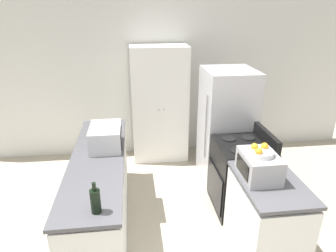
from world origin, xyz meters
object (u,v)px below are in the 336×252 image
(pantry_cabinet, at_px, (160,105))
(refrigerator, at_px, (226,126))
(wine_bottle, at_px, (95,201))
(fruit_bowl, at_px, (261,151))
(stove, at_px, (240,176))
(microwave, at_px, (106,137))
(toaster_oven, at_px, (259,166))

(pantry_cabinet, bearing_deg, refrigerator, -40.09)
(wine_bottle, bearing_deg, fruit_bowl, 12.64)
(pantry_cabinet, relative_size, fruit_bowl, 8.15)
(stove, distance_m, fruit_bowl, 1.07)
(pantry_cabinet, bearing_deg, microwave, -119.03)
(microwave, relative_size, fruit_bowl, 2.19)
(stove, bearing_deg, pantry_cabinet, 119.61)
(wine_bottle, distance_m, toaster_oven, 1.58)
(microwave, distance_m, fruit_bowl, 1.79)
(stove, xyz_separation_m, microwave, (-1.67, 0.14, 0.58))
(refrigerator, height_order, toaster_oven, refrigerator)
(refrigerator, xyz_separation_m, microwave, (-1.70, -0.64, 0.20))
(stove, height_order, wine_bottle, wine_bottle)
(wine_bottle, relative_size, fruit_bowl, 1.19)
(microwave, height_order, fruit_bowl, fruit_bowl)
(microwave, relative_size, wine_bottle, 1.84)
(pantry_cabinet, bearing_deg, fruit_bowl, -71.93)
(pantry_cabinet, height_order, wine_bottle, pantry_cabinet)
(pantry_cabinet, relative_size, microwave, 3.72)
(refrigerator, relative_size, microwave, 3.25)
(pantry_cabinet, xyz_separation_m, fruit_bowl, (0.75, -2.31, 0.25))
(pantry_cabinet, height_order, toaster_oven, pantry_cabinet)
(stove, distance_m, refrigerator, 0.87)
(wine_bottle, xyz_separation_m, fruit_bowl, (1.54, 0.35, 0.18))
(toaster_oven, distance_m, fruit_bowl, 0.17)
(refrigerator, relative_size, fruit_bowl, 7.12)
(stove, relative_size, wine_bottle, 3.82)
(stove, relative_size, microwave, 2.08)
(microwave, height_order, wine_bottle, wine_bottle)
(pantry_cabinet, distance_m, refrigerator, 1.20)
(wine_bottle, bearing_deg, toaster_oven, 12.92)
(refrigerator, relative_size, toaster_oven, 3.80)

